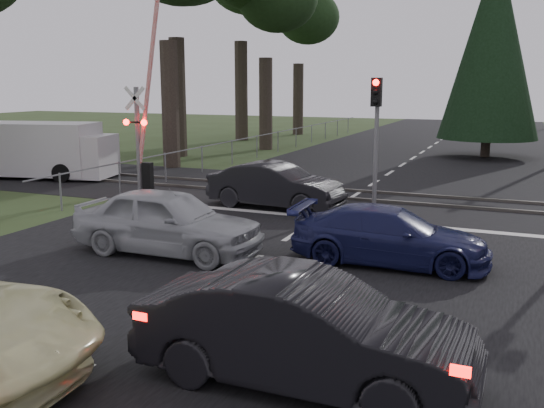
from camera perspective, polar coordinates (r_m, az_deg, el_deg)
The scene contains 16 objects.
ground at distance 10.90m, azimuth -9.18°, elevation -9.97°, with size 120.00×120.00×0.00m, color #2E3D1B.
road at distance 19.76m, azimuth 6.23°, elevation -0.21°, with size 14.00×100.00×0.01m, color black.
rail_corridor at distance 21.65m, azimuth 7.74°, elevation 0.77°, with size 120.00×8.00×0.01m, color black.
stop_line at distance 18.08m, azimuth 4.60°, elevation -1.24°, with size 13.00×0.35×0.00m, color silver.
rail_near at distance 20.89m, azimuth 7.17°, elevation 0.52°, with size 120.00×0.12×0.10m, color #59544C.
rail_far at distance 22.41m, azimuth 8.27°, elevation 1.22°, with size 120.00×0.12×0.10m, color #59544C.
crossing_signal at distance 22.43m, azimuth -12.04°, elevation 6.27°, with size 1.62×0.38×6.96m.
traffic_signal_center at distance 19.80m, azimuth 9.77°, elevation 7.89°, with size 0.32×0.48×4.10m.
euc_tree_e at distance 47.85m, azimuth 2.55°, elevation 18.00°, with size 6.00×6.00×13.20m.
conifer_tree at distance 34.70m, azimuth 20.05°, elevation 14.05°, with size 5.20×5.20×11.00m.
fence_left at distance 34.02m, azimuth -0.39°, elevation 4.68°, with size 0.10×36.00×1.20m, color slate, non-canonical shape.
dark_hatchback at distance 8.10m, azimuth 3.09°, elevation -11.92°, with size 1.56×4.49×1.48m, color black.
silver_car at distance 14.30m, azimuth -9.78°, elevation -1.63°, with size 1.82×4.52×1.54m, color #9FA2A7.
blue_sedan at distance 13.58m, azimuth 11.02°, elevation -2.98°, with size 1.76×4.33×1.26m, color #181B4A.
dark_car_far at distance 19.32m, azimuth 0.34°, elevation 1.73°, with size 1.52×4.35×1.43m, color black.
white_van at distance 27.19m, azimuth -20.59°, elevation 4.77°, with size 6.24×3.35×2.31m.
Camera 1 is at (5.45, -8.59, 3.93)m, focal length 40.00 mm.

